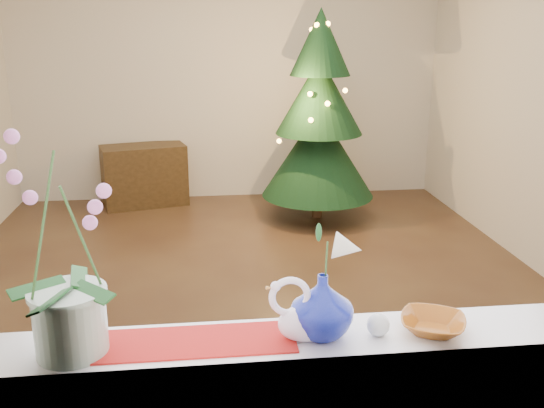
% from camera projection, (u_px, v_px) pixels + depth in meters
% --- Properties ---
extents(ground, '(5.00, 5.00, 0.00)m').
position_uv_depth(ground, '(248.00, 288.00, 4.41)').
color(ground, '#372116').
rests_on(ground, ground).
extents(wall_back, '(4.50, 0.10, 2.70)m').
position_uv_depth(wall_back, '(228.00, 72.00, 6.40)').
color(wall_back, beige).
rests_on(wall_back, ground).
extents(wall_front, '(4.50, 0.10, 2.70)m').
position_uv_depth(wall_front, '(314.00, 218.00, 1.64)').
color(wall_front, beige).
rests_on(wall_front, ground).
extents(windowsill, '(2.20, 0.26, 0.04)m').
position_uv_depth(windowsill, '(304.00, 342.00, 1.89)').
color(windowsill, white).
rests_on(windowsill, window_apron).
extents(window_frame, '(2.22, 0.06, 1.60)m').
position_uv_depth(window_frame, '(315.00, 86.00, 1.57)').
color(window_frame, white).
rests_on(window_frame, windowsill).
extents(runner, '(0.70, 0.20, 0.01)m').
position_uv_depth(runner, '(181.00, 342.00, 1.84)').
color(runner, maroon).
rests_on(runner, windowsill).
extents(orchid_pot, '(0.26, 0.26, 0.67)m').
position_uv_depth(orchid_pot, '(62.00, 247.00, 1.70)').
color(orchid_pot, silver).
rests_on(orchid_pot, windowsill).
extents(swan, '(0.25, 0.15, 0.20)m').
position_uv_depth(swan, '(305.00, 310.00, 1.84)').
color(swan, white).
rests_on(swan, windowsill).
extents(blue_vase, '(0.30, 0.30, 0.24)m').
position_uv_depth(blue_vase, '(322.00, 301.00, 1.86)').
color(blue_vase, navy).
rests_on(blue_vase, windowsill).
extents(lily, '(0.13, 0.07, 0.18)m').
position_uv_depth(lily, '(324.00, 238.00, 1.80)').
color(lily, beige).
rests_on(lily, blue_vase).
extents(paperweight, '(0.09, 0.09, 0.07)m').
position_uv_depth(paperweight, '(378.00, 325.00, 1.88)').
color(paperweight, silver).
rests_on(paperweight, windowsill).
extents(amber_dish, '(0.23, 0.23, 0.04)m').
position_uv_depth(amber_dish, '(433.00, 325.00, 1.91)').
color(amber_dish, '#8B4913').
rests_on(amber_dish, windowsill).
extents(xmas_tree, '(1.24, 1.24, 1.99)m').
position_uv_depth(xmas_tree, '(319.00, 117.00, 5.74)').
color(xmas_tree, black).
rests_on(xmas_tree, ground).
extents(side_table, '(0.93, 0.62, 0.64)m').
position_uv_depth(side_table, '(144.00, 175.00, 6.35)').
color(side_table, black).
rests_on(side_table, ground).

